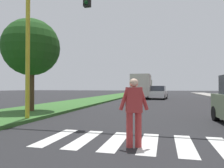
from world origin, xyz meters
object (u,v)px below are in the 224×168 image
object	(u,v)px
pedestrian_performer	(134,109)
sedan_midblock	(158,93)
tree_mid	(31,48)
traffic_light_gantry	(87,15)
truck_box_delivery	(142,86)

from	to	relation	value
pedestrian_performer	sedan_midblock	xyz separation A→B (m)	(0.01, 21.98, -0.16)
tree_mid	traffic_light_gantry	size ratio (longest dim) A/B	0.57
tree_mid	truck_box_delivery	distance (m)	18.30
truck_box_delivery	pedestrian_performer	bearing A→B (deg)	-84.63
tree_mid	sedan_midblock	xyz separation A→B (m)	(6.59, 16.68, -2.95)
tree_mid	truck_box_delivery	world-z (taller)	tree_mid
pedestrian_performer	sedan_midblock	distance (m)	21.98
tree_mid	sedan_midblock	world-z (taller)	tree_mid
traffic_light_gantry	pedestrian_performer	distance (m)	4.95
truck_box_delivery	tree_mid	bearing A→B (deg)	-104.08
pedestrian_performer	traffic_light_gantry	bearing A→B (deg)	129.78
traffic_light_gantry	truck_box_delivery	bearing A→B (deg)	89.64
tree_mid	traffic_light_gantry	bearing A→B (deg)	-30.70
sedan_midblock	truck_box_delivery	distance (m)	2.52
pedestrian_performer	sedan_midblock	bearing A→B (deg)	89.98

